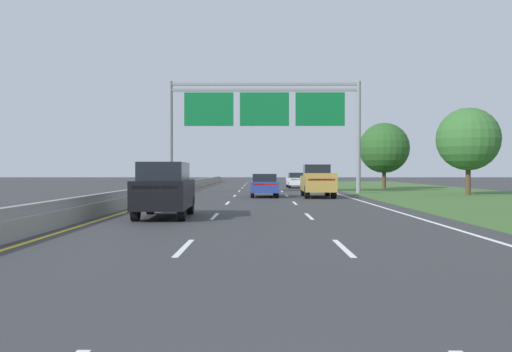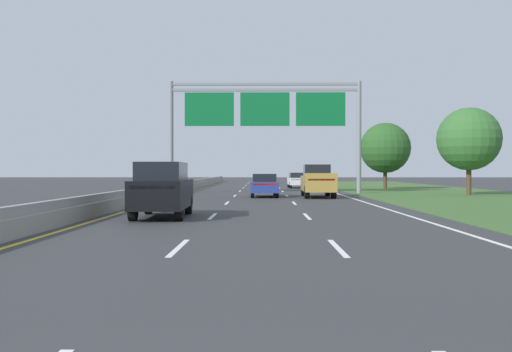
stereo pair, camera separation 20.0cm
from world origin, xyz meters
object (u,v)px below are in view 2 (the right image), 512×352
at_px(pickup_truck_gold, 318,181).
at_px(roadside_tree_mid, 469,139).
at_px(overhead_sign_gantry, 265,114).
at_px(car_white_right_lane_sedan, 297,180).
at_px(car_black_left_lane_suv, 163,189).
at_px(roadside_tree_far, 385,148).
at_px(car_blue_centre_lane_sedan, 264,185).

bearing_deg(pickup_truck_gold, roadside_tree_mid, -73.97).
xyz_separation_m(overhead_sign_gantry, pickup_truck_gold, (3.52, -6.13, -5.15)).
relative_size(overhead_sign_gantry, pickup_truck_gold, 2.78).
relative_size(car_white_right_lane_sedan, roadside_tree_mid, 0.70).
height_order(car_white_right_lane_sedan, car_black_left_lane_suv, car_black_left_lane_suv).
bearing_deg(roadside_tree_mid, pickup_truck_gold, -164.58).
bearing_deg(overhead_sign_gantry, car_black_left_lane_suv, -100.08).
bearing_deg(car_white_right_lane_sedan, roadside_tree_mid, -147.43).
xyz_separation_m(overhead_sign_gantry, car_white_right_lane_sedan, (3.40, 14.04, -5.41)).
bearing_deg(car_black_left_lane_suv, roadside_tree_mid, -45.48).
bearing_deg(roadside_tree_mid, roadside_tree_far, 103.45).
xyz_separation_m(overhead_sign_gantry, roadside_tree_far, (11.59, 10.24, -2.27)).
height_order(overhead_sign_gantry, roadside_tree_mid, overhead_sign_gantry).
xyz_separation_m(car_white_right_lane_sedan, roadside_tree_far, (8.19, -3.81, 3.14)).
xyz_separation_m(overhead_sign_gantry, roadside_tree_mid, (14.77, -3.03, -2.16)).
distance_m(overhead_sign_gantry, roadside_tree_mid, 15.23).
bearing_deg(car_blue_centre_lane_sedan, roadside_tree_far, -37.42).
xyz_separation_m(car_blue_centre_lane_sedan, car_white_right_lane_sedan, (3.48, 19.80, 0.00)).
bearing_deg(overhead_sign_gantry, car_blue_centre_lane_sedan, -90.77).
height_order(car_black_left_lane_suv, roadside_tree_far, roadside_tree_far).
xyz_separation_m(roadside_tree_mid, roadside_tree_far, (-3.17, 13.27, -0.11)).
xyz_separation_m(car_blue_centre_lane_sedan, roadside_tree_mid, (14.85, 2.73, 3.25)).
relative_size(car_white_right_lane_sedan, car_black_left_lane_suv, 0.93).
xyz_separation_m(car_white_right_lane_sedan, car_black_left_lane_suv, (-7.42, -36.64, 0.28)).
bearing_deg(car_black_left_lane_suv, car_white_right_lane_sedan, -13.09).
bearing_deg(roadside_tree_far, pickup_truck_gold, -116.25).
bearing_deg(car_blue_centre_lane_sedan, overhead_sign_gantry, -2.08).
height_order(car_blue_centre_lane_sedan, car_black_left_lane_suv, car_black_left_lane_suv).
bearing_deg(pickup_truck_gold, car_black_left_lane_suv, 156.00).
xyz_separation_m(car_blue_centre_lane_sedan, car_black_left_lane_suv, (-3.94, -16.83, 0.28)).
distance_m(overhead_sign_gantry, car_black_left_lane_suv, 23.51).
xyz_separation_m(pickup_truck_gold, car_white_right_lane_sedan, (-0.12, 20.18, -0.26)).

